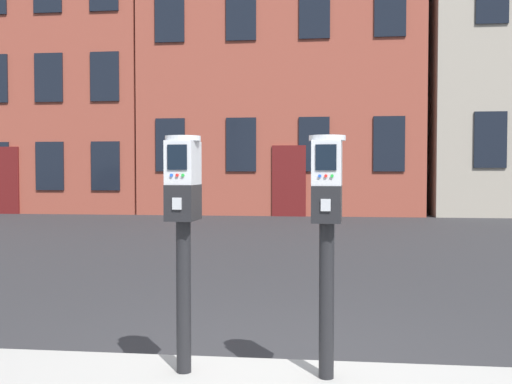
{
  "coord_description": "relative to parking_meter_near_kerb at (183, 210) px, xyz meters",
  "views": [
    {
      "loc": [
        0.33,
        -3.67,
        1.38
      ],
      "look_at": [
        -0.1,
        -0.02,
        1.25
      ],
      "focal_mm": 41.94,
      "sensor_mm": 36.0,
      "label": 1
    }
  ],
  "objects": [
    {
      "name": "parking_meter_near_kerb",
      "position": [
        0.0,
        0.0,
        0.0
      ],
      "size": [
        0.23,
        0.26,
        1.45
      ],
      "rotation": [
        0.0,
        0.0,
        -1.63
      ],
      "color": "black",
      "rests_on": "sidewalk_slab"
    },
    {
      "name": "townhouse_brownstone",
      "position": [
        -0.57,
        16.94,
        4.68
      ],
      "size": [
        8.65,
        5.78,
        11.63
      ],
      "color": "brown",
      "rests_on": "ground_plane"
    },
    {
      "name": "parking_meter_twin_adjacent",
      "position": [
        0.87,
        -0.0,
        -0.0
      ],
      "size": [
        0.23,
        0.26,
        1.44
      ],
      "rotation": [
        0.0,
        0.0,
        -1.63
      ],
      "color": "black",
      "rests_on": "sidewalk_slab"
    },
    {
      "name": "townhouse_brick_corner",
      "position": [
        -8.54,
        16.92,
        4.32
      ],
      "size": [
        7.17,
        5.75,
        10.9
      ],
      "color": "brown",
      "rests_on": "ground_plane"
    }
  ]
}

